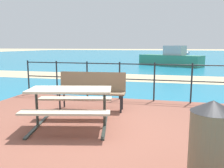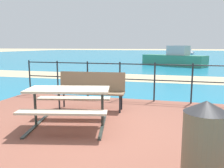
{
  "view_description": "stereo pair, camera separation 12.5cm",
  "coord_description": "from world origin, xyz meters",
  "px_view_note": "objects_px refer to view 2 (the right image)",
  "views": [
    {
      "loc": [
        1.35,
        -4.0,
        1.59
      ],
      "look_at": [
        -0.13,
        2.07,
        0.56
      ],
      "focal_mm": 37.35,
      "sensor_mm": 36.0,
      "label": 1
    },
    {
      "loc": [
        1.47,
        -3.97,
        1.59
      ],
      "look_at": [
        -0.13,
        2.07,
        0.56
      ],
      "focal_mm": 37.35,
      "sensor_mm": 36.0,
      "label": 2
    }
  ],
  "objects_px": {
    "trash_bin": "(204,146)",
    "boat_near": "(190,52)",
    "picnic_table": "(68,98)",
    "boat_mid": "(173,59)",
    "park_bench": "(91,88)"
  },
  "relations": [
    {
      "from": "picnic_table",
      "to": "boat_mid",
      "type": "bearing_deg",
      "value": 70.7
    },
    {
      "from": "park_bench",
      "to": "boat_near",
      "type": "distance_m",
      "value": 43.1
    },
    {
      "from": "picnic_table",
      "to": "boat_mid",
      "type": "xyz_separation_m",
      "value": [
        1.81,
        15.5,
        -0.05
      ]
    },
    {
      "from": "park_bench",
      "to": "boat_mid",
      "type": "xyz_separation_m",
      "value": [
        1.83,
        14.19,
        -0.02
      ]
    },
    {
      "from": "park_bench",
      "to": "boat_mid",
      "type": "height_order",
      "value": "boat_mid"
    },
    {
      "from": "boat_mid",
      "to": "trash_bin",
      "type": "bearing_deg",
      "value": 120.24
    },
    {
      "from": "picnic_table",
      "to": "boat_mid",
      "type": "relative_size",
      "value": 0.33
    },
    {
      "from": "trash_bin",
      "to": "boat_near",
      "type": "height_order",
      "value": "boat_near"
    },
    {
      "from": "picnic_table",
      "to": "trash_bin",
      "type": "height_order",
      "value": "trash_bin"
    },
    {
      "from": "boat_near",
      "to": "trash_bin",
      "type": "bearing_deg",
      "value": -14.22
    },
    {
      "from": "trash_bin",
      "to": "boat_mid",
      "type": "bearing_deg",
      "value": 91.42
    },
    {
      "from": "trash_bin",
      "to": "boat_near",
      "type": "xyz_separation_m",
      "value": [
        2.57,
        45.58,
        -0.21
      ]
    },
    {
      "from": "park_bench",
      "to": "boat_near",
      "type": "relative_size",
      "value": 0.45
    },
    {
      "from": "picnic_table",
      "to": "park_bench",
      "type": "distance_m",
      "value": 1.31
    },
    {
      "from": "trash_bin",
      "to": "boat_mid",
      "type": "distance_m",
      "value": 16.95
    }
  ]
}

